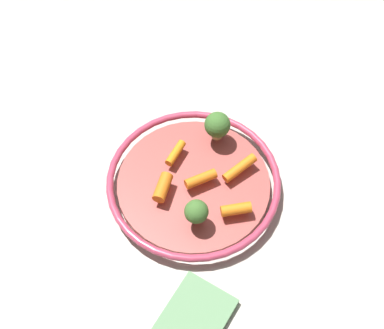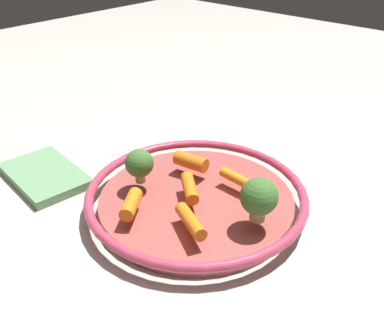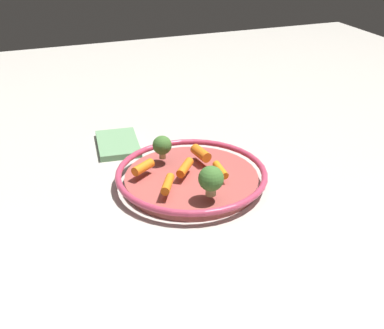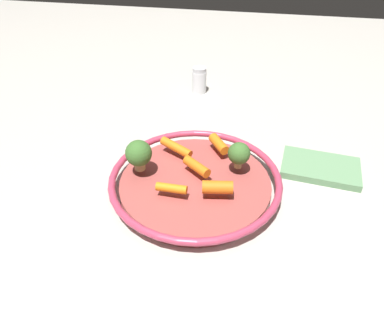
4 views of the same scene
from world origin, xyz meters
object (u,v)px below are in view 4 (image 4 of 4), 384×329
Objects in this scene: serving_bowl at (195,182)px; baby_carrot_center at (171,188)px; baby_carrot_right at (176,147)px; salt_shaker at (199,80)px; baby_carrot_back at (219,144)px; broccoli_floret_mid at (239,154)px; baby_carrot_near_rim at (199,167)px; baby_carrot_left at (217,187)px; dish_towel at (320,168)px; broccoli_floret_large at (140,152)px.

baby_carrot_center is (0.03, 0.05, 0.02)m from serving_bowl.
salt_shaker is (0.01, -0.32, -0.01)m from baby_carrot_right.
baby_carrot_back is 0.76× the size of baby_carrot_right.
broccoli_floret_mid is at bearing -139.41° from baby_carrot_center.
baby_carrot_near_rim is 0.38m from salt_shaker.
baby_carrot_center is 1.02× the size of baby_carrot_back.
baby_carrot_center is at bearing 9.35° from baby_carrot_left.
baby_carrot_center is 0.92× the size of baby_carrot_near_rim.
broccoli_floret_mid is 0.18m from dish_towel.
baby_carrot_right is 0.46× the size of dish_towel.
baby_carrot_center is 0.07m from baby_carrot_near_rim.
baby_carrot_center is 0.09m from broccoli_floret_large.
broccoli_floret_mid is at bearing -169.15° from broccoli_floret_large.
baby_carrot_left is 0.73× the size of salt_shaker.
serving_bowl is at bearing 72.17° from baby_carrot_back.
serving_bowl is 6.03× the size of baby_carrot_back.
baby_carrot_right reaches higher than baby_carrot_center.
dish_towel is (-0.18, -0.14, -0.04)m from baby_carrot_left.
salt_shaker is (0.10, -0.43, -0.01)m from baby_carrot_left.
baby_carrot_right is 0.08m from broccoli_floret_large.
baby_carrot_left is at bearing 69.92° from broccoli_floret_mid.
baby_carrot_left reaches higher than serving_bowl.
broccoli_floret_large reaches higher than baby_carrot_right.
baby_carrot_left is 0.89× the size of baby_carrot_near_rim.
baby_carrot_right is at bearing 6.89° from dish_towel.
baby_carrot_near_rim is 1.13× the size of broccoli_floret_mid.
serving_bowl is 5.30× the size of broccoli_floret_large.
broccoli_floret_large is 0.40× the size of dish_towel.
baby_carrot_center is 0.75× the size of salt_shaker.
broccoli_floret_large is at bearing 16.03° from dish_towel.
baby_carrot_back is at bearing -113.17° from baby_carrot_center.
baby_carrot_left is 0.14m from baby_carrot_right.
baby_carrot_back reaches higher than serving_bowl.
baby_carrot_left is 0.75× the size of baby_carrot_right.
baby_carrot_right is (0.05, -0.05, -0.00)m from baby_carrot_near_rim.
baby_carrot_center is at bearing 98.86° from baby_carrot_right.
baby_carrot_near_rim is 0.39× the size of dish_towel.
salt_shaker is at bearing -73.33° from baby_carrot_back.
baby_carrot_right reaches higher than dish_towel.
baby_carrot_center is 0.36× the size of dish_towel.
baby_carrot_left is at bearing 139.47° from serving_bowl.
baby_carrot_right is at bearing -81.14° from baby_carrot_center.
broccoli_floret_large is at bearing -2.82° from serving_bowl.
broccoli_floret_large is (0.13, 0.09, 0.02)m from baby_carrot_back.
baby_carrot_back is 0.20m from dish_towel.
baby_carrot_near_rim is at bearing -118.50° from baby_carrot_center.
baby_carrot_left is at bearing 163.64° from broccoli_floret_large.
dish_towel is at bearing -158.55° from broccoli_floret_mid.
baby_carrot_center is 1.04× the size of broccoli_floret_mid.
broccoli_floret_mid reaches higher than baby_carrot_back.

